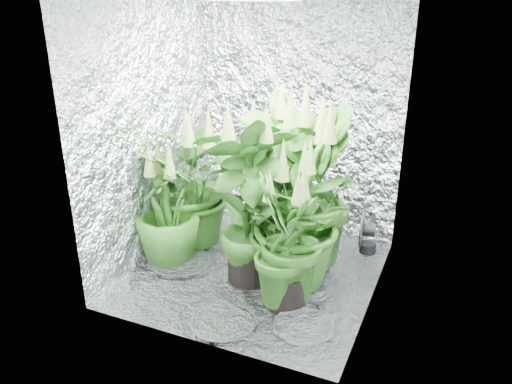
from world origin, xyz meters
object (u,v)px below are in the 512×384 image
object	(u,v)px
plant_d	(167,209)
plant_f	(250,202)
plant_a	(190,184)
plant_b	(282,179)
circulation_fan	(365,236)
plant_e	(290,220)
plant_c	(312,192)
plant_g	(287,244)

from	to	relation	value
plant_d	plant_f	xyz separation A→B (m)	(0.62, 0.02, 0.15)
plant_a	plant_d	xyz separation A→B (m)	(-0.00, -0.31, -0.08)
plant_b	circulation_fan	xyz separation A→B (m)	(0.57, 0.27, -0.46)
plant_f	circulation_fan	world-z (taller)	plant_f
plant_a	plant_e	bearing A→B (deg)	-16.10
plant_b	plant_c	xyz separation A→B (m)	(0.25, -0.11, -0.02)
plant_d	plant_g	size ratio (longest dim) A/B	0.99
plant_f	plant_g	xyz separation A→B (m)	(0.33, -0.19, -0.14)
plant_g	plant_d	bearing A→B (deg)	170.08
plant_c	plant_g	xyz separation A→B (m)	(0.01, -0.51, -0.14)
plant_f	plant_b	bearing A→B (deg)	81.59
circulation_fan	plant_b	bearing A→B (deg)	-159.90
plant_c	circulation_fan	bearing A→B (deg)	50.00
plant_e	plant_g	distance (m)	0.24
plant_b	plant_g	distance (m)	0.69
plant_a	plant_g	distance (m)	1.06
plant_a	circulation_fan	size ratio (longest dim) A/B	3.39
plant_d	plant_f	size ratio (longest dim) A/B	0.75
plant_a	plant_f	distance (m)	0.68
plant_b	plant_f	size ratio (longest dim) A/B	1.03
plant_d	plant_b	bearing A→B (deg)	33.38
plant_b	plant_a	bearing A→B (deg)	-168.22
plant_b	plant_e	size ratio (longest dim) A/B	1.27
plant_a	circulation_fan	xyz separation A→B (m)	(1.25, 0.41, -0.37)
plant_c	plant_d	world-z (taller)	plant_c
plant_c	plant_f	world-z (taller)	plant_c
plant_f	plant_g	distance (m)	0.41
plant_e	plant_f	distance (m)	0.28
plant_e	plant_c	bearing A→B (deg)	79.71
plant_f	circulation_fan	distance (m)	1.04
plant_a	plant_d	world-z (taller)	plant_a
plant_b	plant_f	xyz separation A→B (m)	(-0.06, -0.43, -0.02)
plant_d	plant_c	bearing A→B (deg)	20.04
plant_c	circulation_fan	size ratio (longest dim) A/B	3.94
plant_d	plant_g	xyz separation A→B (m)	(0.95, -0.17, 0.01)
plant_c	plant_g	size ratio (longest dim) A/B	1.32
plant_e	circulation_fan	world-z (taller)	plant_e
plant_e	plant_a	bearing A→B (deg)	163.90
plant_e	plant_f	world-z (taller)	plant_f
plant_e	circulation_fan	size ratio (longest dim) A/B	3.21
plant_d	plant_a	bearing A→B (deg)	89.10
plant_a	plant_g	world-z (taller)	plant_a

